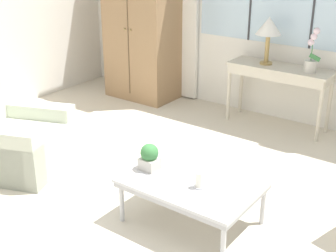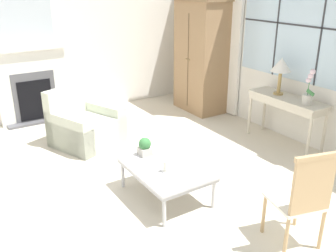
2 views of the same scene
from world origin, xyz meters
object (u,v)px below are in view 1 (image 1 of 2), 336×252
armoire (142,23)px  potted_plant_small (150,157)px  console_table (280,74)px  pillar_candle (199,181)px  table_lamp (269,28)px  coffee_table (192,184)px  potted_orchid (311,57)px  armchair_upholstered (16,141)px

armoire → potted_plant_small: 3.04m
console_table → pillar_candle: bearing=-80.1°
table_lamp → potted_plant_small: table_lamp is taller
console_table → coffee_table: (0.32, -2.33, -0.30)m
coffee_table → pillar_candle: bearing=-32.9°
pillar_candle → table_lamp: bearing=104.2°
coffee_table → pillar_candle: 0.16m
potted_plant_small → table_lamp: bearing=92.6°
console_table → potted_plant_small: size_ratio=5.47×
console_table → potted_orchid: potted_orchid is taller
table_lamp → pillar_candle: size_ratio=3.86×
armchair_upholstered → pillar_candle: armchair_upholstered is taller
armoire → console_table: 2.04m
coffee_table → pillar_candle: pillar_candle is taller
console_table → armchair_upholstered: armchair_upholstered is taller
table_lamp → console_table: bearing=-0.1°
table_lamp → potted_plant_small: size_ratio=2.47×
potted_plant_small → pillar_candle: bearing=-1.8°
armoire → console_table: bearing=2.5°
console_table → pillar_candle: (0.42, -2.40, -0.20)m
console_table → potted_orchid: 0.46m
armoire → potted_orchid: (2.37, 0.04, -0.12)m
armoire → table_lamp: 1.82m
console_table → armchair_upholstered: size_ratio=1.09×
armchair_upholstered → coffee_table: bearing=6.3°
table_lamp → potted_plant_small: (0.11, -2.38, -0.67)m
potted_plant_small → armoire: bearing=130.0°
potted_orchid → potted_plant_small: 2.42m
armoire → pillar_candle: armoire is taller
potted_orchid → coffee_table: (-0.05, -2.29, -0.57)m
armchair_upholstered → coffee_table: size_ratio=1.08×
coffee_table → potted_plant_small: size_ratio=4.66×
armoire → potted_orchid: size_ratio=4.12×
potted_orchid → potted_plant_small: bearing=-100.7°
console_table → potted_plant_small: 2.39m
potted_orchid → table_lamp: bearing=175.7°
armoire → coffee_table: (2.31, -2.24, -0.69)m
table_lamp → armchair_upholstered: table_lamp is taller
coffee_table → potted_plant_small: (-0.39, -0.05, 0.15)m
armchair_upholstered → potted_plant_small: size_ratio=5.04×
armoire → coffee_table: size_ratio=1.98×
table_lamp → potted_orchid: bearing=-4.3°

